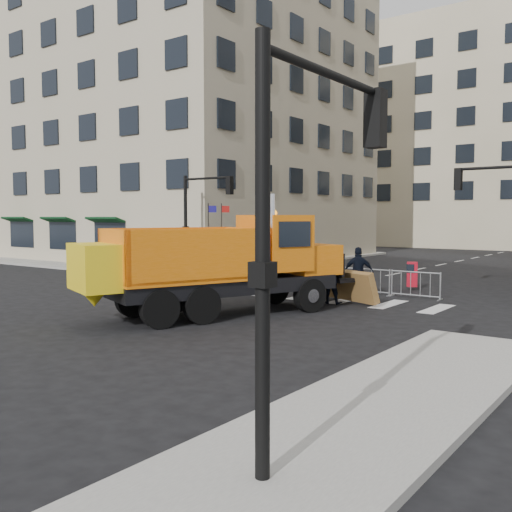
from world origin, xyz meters
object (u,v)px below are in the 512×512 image
Objects in this scene: plow_truck at (217,262)px; cop_b at (331,279)px; cop_c at (359,272)px; worker at (235,257)px; newspaper_box at (412,274)px; cop_a at (314,277)px.

cop_b is at bearing -0.02° from plow_truck.
worker reaches higher than cop_c.
plow_truck is 10.65m from worker.
cop_c reaches higher than cop_b.
plow_truck is 4.90m from cop_b.
plow_truck is 9.64× the size of newspaper_box.
worker is at bearing -42.10° from cop_c.
plow_truck reaches higher than cop_b.
worker is (-7.06, 3.96, 0.22)m from cop_a.
plow_truck is at bearing -82.85° from worker.
cop_c is at bearing -99.81° from cop_b.
worker reaches higher than cop_a.
cop_a is at bearing 33.81° from cop_c.
cop_b is 1.65× the size of newspaper_box.
newspaper_box is at bearing -130.00° from cop_c.
cop_a is 0.93× the size of cop_c.
cop_c is 3.73m from newspaper_box.
cop_b is at bearing 59.45° from cop_c.
cop_a is 0.91m from cop_b.
newspaper_box is (2.71, 10.13, -1.08)m from plow_truck.
cop_a is 0.93× the size of worker.
cop_c is 8.35m from worker.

